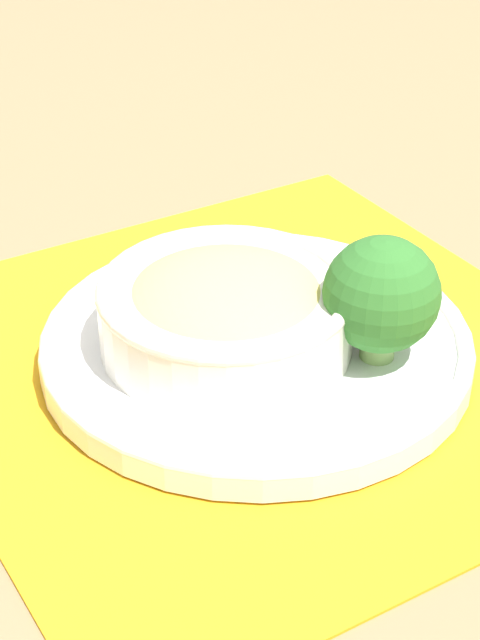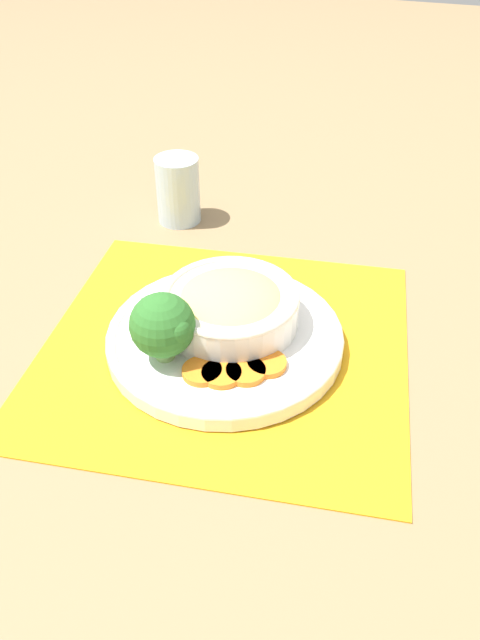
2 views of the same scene
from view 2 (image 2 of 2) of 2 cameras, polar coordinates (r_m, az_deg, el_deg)
name	(u,v)px [view 2 (image 2 of 2)]	position (r m, az deg, el deg)	size (l,w,h in m)	color
ground_plane	(225,346)	(0.74, -1.36, -2.42)	(4.00, 4.00, 0.00)	#8C704C
placemat	(225,345)	(0.73, -1.36, -2.30)	(0.47, 0.46, 0.00)	orange
plate	(225,336)	(0.73, -1.37, -1.50)	(0.28, 0.28, 0.02)	white
bowl	(229,304)	(0.72, -1.05, 1.43)	(0.16, 0.16, 0.05)	silver
broccoli_floret	(163,325)	(0.67, -7.08, -0.50)	(0.07, 0.07, 0.08)	#84AD5B
carrot_slice_near	(198,370)	(0.67, -3.89, -4.62)	(0.04, 0.04, 0.01)	orange
carrot_slice_middle	(222,374)	(0.67, -1.70, -4.95)	(0.04, 0.04, 0.01)	orange
carrot_slice_far	(246,371)	(0.67, 0.54, -4.73)	(0.04, 0.04, 0.01)	orange
carrot_slice_extra	(267,363)	(0.68, 2.47, -3.98)	(0.04, 0.04, 0.01)	orange
water_glass	(178,193)	(0.97, -5.66, 11.45)	(0.07, 0.07, 0.10)	silver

